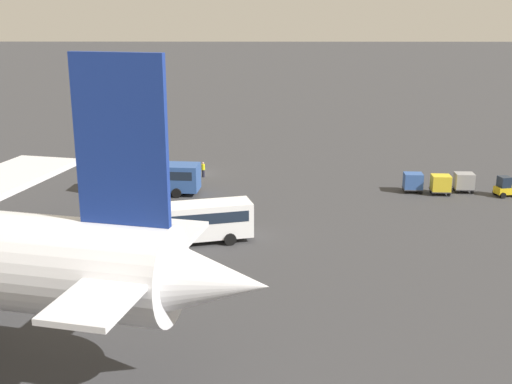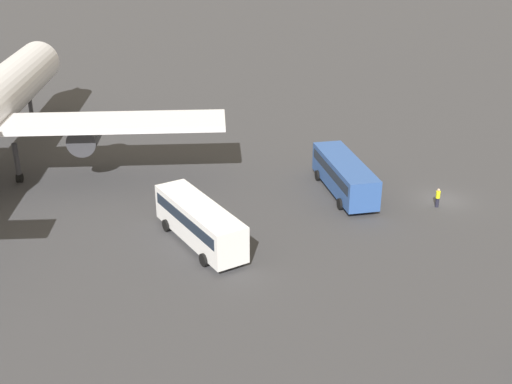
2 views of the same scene
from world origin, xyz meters
name	(u,v)px [view 1 (image 1 of 2)]	position (x,y,z in m)	size (l,w,h in m)	color
ground_plane	(194,174)	(0.00, 0.00, 0.00)	(600.00, 600.00, 0.00)	#38383A
shuttle_bus_near	(147,176)	(4.06, 8.00, 1.90)	(11.02, 3.89, 3.16)	#2D5199
shuttle_bus_far	(187,220)	(-1.73, 22.76, 1.98)	(10.97, 5.32, 3.31)	white
baggage_tug	(506,187)	(-32.98, 8.85, 0.94)	(2.62, 2.06, 2.10)	gold
worker_person	(203,170)	(-1.17, 1.36, 0.87)	(0.38, 0.38, 1.74)	#1E1E2D
cargo_cart_grey	(464,181)	(-29.09, 7.42, 1.19)	(2.08, 1.78, 2.06)	#38383D
cargo_cart_yellow	(441,183)	(-26.40, 8.32, 1.19)	(2.08, 1.78, 2.06)	#38383D
cargo_cart_blue	(413,181)	(-23.72, 7.50, 1.19)	(2.08, 1.78, 2.06)	#38383D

